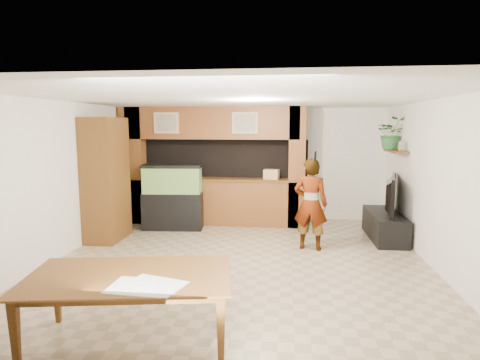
# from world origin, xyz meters

# --- Properties ---
(floor) EXTENTS (6.50, 6.50, 0.00)m
(floor) POSITION_xyz_m (0.00, 0.00, 0.00)
(floor) COLOR tan
(floor) RESTS_ON ground
(ceiling) EXTENTS (6.50, 6.50, 0.00)m
(ceiling) POSITION_xyz_m (0.00, 0.00, 2.60)
(ceiling) COLOR white
(ceiling) RESTS_ON wall_back
(wall_back) EXTENTS (6.00, 0.00, 6.00)m
(wall_back) POSITION_xyz_m (0.00, 3.25, 1.30)
(wall_back) COLOR silver
(wall_back) RESTS_ON floor
(wall_left) EXTENTS (0.00, 6.50, 6.50)m
(wall_left) POSITION_xyz_m (-3.00, 0.00, 1.30)
(wall_left) COLOR silver
(wall_left) RESTS_ON floor
(wall_right) EXTENTS (0.00, 6.50, 6.50)m
(wall_right) POSITION_xyz_m (3.00, 0.00, 1.30)
(wall_right) COLOR silver
(wall_right) RESTS_ON floor
(partition) EXTENTS (4.20, 0.99, 2.60)m
(partition) POSITION_xyz_m (-0.95, 2.64, 1.31)
(partition) COLOR brown
(partition) RESTS_ON floor
(wall_clock) EXTENTS (0.05, 0.25, 0.25)m
(wall_clock) POSITION_xyz_m (-2.97, 1.00, 1.90)
(wall_clock) COLOR black
(wall_clock) RESTS_ON wall_left
(wall_shelf) EXTENTS (0.25, 0.90, 0.04)m
(wall_shelf) POSITION_xyz_m (2.85, 1.95, 1.70)
(wall_shelf) COLOR brown
(wall_shelf) RESTS_ON wall_right
(pantry_cabinet) EXTENTS (0.59, 0.96, 2.35)m
(pantry_cabinet) POSITION_xyz_m (-2.70, 1.04, 1.17)
(pantry_cabinet) COLOR brown
(pantry_cabinet) RESTS_ON floor
(trash_can) EXTENTS (0.27, 0.27, 0.50)m
(trash_can) POSITION_xyz_m (-2.59, 0.80, 0.25)
(trash_can) COLOR #B2B2B7
(trash_can) RESTS_ON floor
(aquarium) EXTENTS (1.25, 0.47, 1.38)m
(aquarium) POSITION_xyz_m (-1.66, 1.95, 0.68)
(aquarium) COLOR black
(aquarium) RESTS_ON floor
(tv_stand) EXTENTS (0.57, 1.55, 0.52)m
(tv_stand) POSITION_xyz_m (2.65, 1.70, 0.26)
(tv_stand) COLOR black
(tv_stand) RESTS_ON floor
(television) EXTENTS (0.48, 1.26, 0.72)m
(television) POSITION_xyz_m (2.65, 1.70, 0.88)
(television) COLOR black
(television) RESTS_ON tv_stand
(photo_frame) EXTENTS (0.05, 0.14, 0.18)m
(photo_frame) POSITION_xyz_m (2.85, 1.68, 1.81)
(photo_frame) COLOR tan
(photo_frame) RESTS_ON wall_shelf
(potted_plant) EXTENTS (0.60, 0.53, 0.65)m
(potted_plant) POSITION_xyz_m (2.82, 2.20, 2.04)
(potted_plant) COLOR #27632E
(potted_plant) RESTS_ON wall_shelf
(person) EXTENTS (0.66, 0.50, 1.63)m
(person) POSITION_xyz_m (1.16, 0.86, 0.82)
(person) COLOR olive
(person) RESTS_ON floor
(microphone) EXTENTS (0.04, 0.10, 0.17)m
(microphone) POSITION_xyz_m (1.21, 0.70, 1.68)
(microphone) COLOR black
(microphone) RESTS_ON person
(dining_table) EXTENTS (2.19, 1.45, 0.71)m
(dining_table) POSITION_xyz_m (-0.82, -2.55, 0.36)
(dining_table) COLOR brown
(dining_table) RESTS_ON floor
(newspaper_a) EXTENTS (0.59, 0.44, 0.01)m
(newspaper_a) POSITION_xyz_m (-0.60, -2.79, 0.72)
(newspaper_a) COLOR silver
(newspaper_a) RESTS_ON dining_table
(newspaper_b) EXTENTS (0.63, 0.53, 0.01)m
(newspaper_b) POSITION_xyz_m (-0.49, -2.75, 0.72)
(newspaper_b) COLOR silver
(newspaper_b) RESTS_ON dining_table
(counter_box) EXTENTS (0.35, 0.27, 0.21)m
(counter_box) POSITION_xyz_m (0.41, 2.45, 1.15)
(counter_box) COLOR tan
(counter_box) RESTS_ON partition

